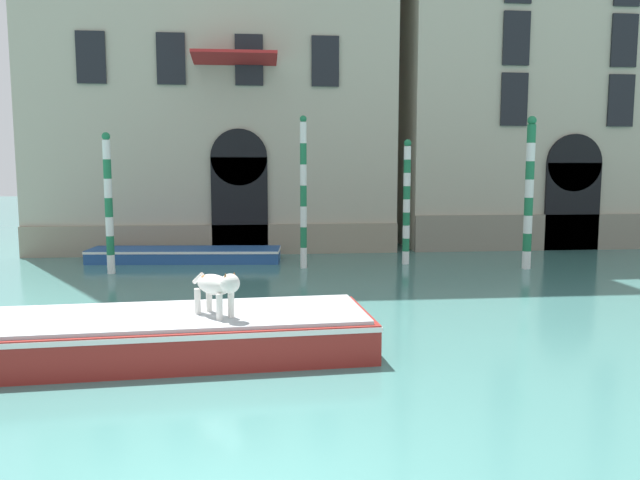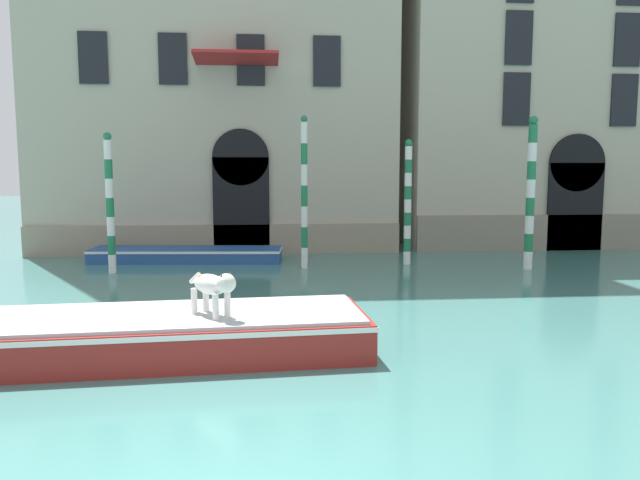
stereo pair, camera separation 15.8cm
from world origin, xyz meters
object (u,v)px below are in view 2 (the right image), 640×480
object	(u,v)px
mooring_pole_1	(110,203)
mooring_pole_2	(408,202)
dog_on_deck	(213,286)
boat_moored_near_palazzo	(187,254)
mooring_pole_0	(304,192)
boat_foreground	(161,333)
mooring_pole_3	(531,193)

from	to	relation	value
mooring_pole_1	mooring_pole_2	world-z (taller)	mooring_pole_1
dog_on_deck	boat_moored_near_palazzo	size ratio (longest dim) A/B	0.15
mooring_pole_0	boat_moored_near_palazzo	bearing A→B (deg)	156.17
boat_foreground	mooring_pole_0	bearing A→B (deg)	67.44
boat_moored_near_palazzo	mooring_pole_2	bearing A→B (deg)	-4.93
boat_foreground	mooring_pole_2	bearing A→B (deg)	51.69
mooring_pole_1	mooring_pole_3	bearing A→B (deg)	-1.99
boat_foreground	mooring_pole_2	world-z (taller)	mooring_pole_2
dog_on_deck	boat_moored_near_palazzo	bearing A→B (deg)	149.01
mooring_pole_2	mooring_pole_1	bearing A→B (deg)	-174.70
boat_moored_near_palazzo	boat_foreground	bearing A→B (deg)	-80.54
boat_foreground	mooring_pole_3	world-z (taller)	mooring_pole_3
mooring_pole_0	mooring_pole_1	distance (m)	5.72
boat_moored_near_palazzo	mooring_pole_0	bearing A→B (deg)	-18.80
boat_moored_near_palazzo	mooring_pole_3	world-z (taller)	mooring_pole_3
boat_foreground	mooring_pole_3	xyz separation A→B (m)	(9.77, 7.82, 1.95)
mooring_pole_1	boat_foreground	bearing A→B (deg)	-71.82
dog_on_deck	mooring_pole_0	xyz separation A→B (m)	(2.09, 8.91, 1.12)
mooring_pole_0	mooring_pole_1	bearing A→B (deg)	-175.87
mooring_pole_0	mooring_pole_3	distance (m)	6.84
mooring_pole_1	mooring_pole_3	size ratio (longest dim) A/B	0.89
boat_foreground	mooring_pole_0	xyz separation A→B (m)	(2.98, 8.67, 1.96)
boat_foreground	boat_moored_near_palazzo	bearing A→B (deg)	90.87
boat_foreground	mooring_pole_2	size ratio (longest dim) A/B	1.77
dog_on_deck	mooring_pole_0	size ratio (longest dim) A/B	0.20
mooring_pole_2	dog_on_deck	bearing A→B (deg)	-120.10
boat_foreground	mooring_pole_0	size ratio (longest dim) A/B	1.51
boat_foreground	boat_moored_near_palazzo	size ratio (longest dim) A/B	1.11
dog_on_deck	mooring_pole_3	world-z (taller)	mooring_pole_3
dog_on_deck	mooring_pole_0	world-z (taller)	mooring_pole_0
boat_moored_near_palazzo	mooring_pole_1	world-z (taller)	mooring_pole_1
boat_foreground	dog_on_deck	size ratio (longest dim) A/B	7.38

